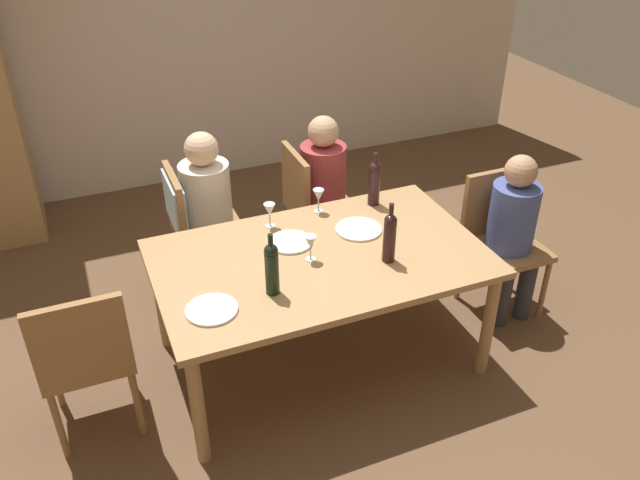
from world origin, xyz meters
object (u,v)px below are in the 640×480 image
(chair_right_end, at_px, (500,233))
(wine_glass_centre, at_px, (270,210))
(chair_far_left, at_px, (189,218))
(chair_left_end, at_px, (85,354))
(wine_bottle_dark_red, at_px, (374,182))
(wine_bottle_short_olive, at_px, (390,236))
(dinner_plate_host, at_px, (212,310))
(chair_far_right, at_px, (311,202))
(wine_glass_near_right, at_px, (318,196))
(person_man_guest, at_px, (514,226))
(wine_bottle_tall_green, at_px, (272,267))
(person_woman_host, at_px, (211,204))
(person_man_bearded, at_px, (327,183))
(wine_glass_near_left, at_px, (310,243))
(dinner_plate_guest_right, at_px, (290,242))
(dinner_plate_guest_left, at_px, (359,229))
(dining_table, at_px, (320,267))

(chair_right_end, bearing_deg, wine_glass_centre, -12.32)
(chair_far_left, bearing_deg, chair_left_end, -36.61)
(wine_bottle_dark_red, distance_m, wine_bottle_short_olive, 0.63)
(chair_far_left, xyz_separation_m, dinner_plate_host, (-0.14, -1.17, 0.15))
(chair_far_right, xyz_separation_m, wine_bottle_dark_red, (0.21, -0.51, 0.35))
(wine_glass_near_right, height_order, dinner_plate_host, wine_glass_near_right)
(wine_bottle_short_olive, bearing_deg, chair_left_end, 176.63)
(person_man_guest, distance_m, wine_glass_near_right, 1.22)
(wine_bottle_tall_green, bearing_deg, chair_far_right, 59.85)
(person_woman_host, relative_size, wine_glass_centre, 7.78)
(chair_left_end, distance_m, wine_glass_near_right, 1.58)
(person_man_bearded, distance_m, wine_glass_centre, 0.80)
(chair_far_right, height_order, wine_bottle_dark_red, wine_bottle_dark_red)
(wine_bottle_dark_red, bearing_deg, chair_far_right, 112.57)
(chair_right_end, bearing_deg, wine_glass_near_left, 4.43)
(person_woman_host, relative_size, dinner_plate_guest_right, 4.60)
(chair_left_end, bearing_deg, chair_right_end, 3.90)
(person_woman_host, xyz_separation_m, wine_glass_near_left, (0.32, -0.94, 0.17))
(wine_bottle_dark_red, relative_size, wine_glass_near_left, 2.31)
(person_woman_host, distance_m, dinner_plate_guest_left, 1.03)
(dinner_plate_guest_left, bearing_deg, chair_far_right, 89.41)
(wine_bottle_tall_green, bearing_deg, dinner_plate_guest_right, 58.96)
(chair_left_end, relative_size, person_man_bearded, 0.81)
(wine_bottle_tall_green, distance_m, wine_glass_near_left, 0.35)
(chair_far_left, relative_size, wine_glass_near_left, 6.17)
(chair_far_left, distance_m, person_woman_host, 0.17)
(wine_bottle_dark_red, distance_m, dinner_plate_host, 1.37)
(wine_glass_near_right, xyz_separation_m, dinner_plate_guest_left, (0.13, -0.29, -0.10))
(chair_far_right, height_order, person_man_guest, person_man_guest)
(dining_table, bearing_deg, wine_bottle_short_olive, -29.37)
(dinner_plate_guest_left, distance_m, dinner_plate_guest_right, 0.42)
(chair_left_end, height_order, wine_bottle_short_olive, wine_bottle_short_olive)
(person_man_guest, height_order, wine_bottle_dark_red, person_man_guest)
(wine_bottle_dark_red, distance_m, dinner_plate_guest_right, 0.69)
(dinner_plate_host, xyz_separation_m, dinner_plate_guest_left, (0.98, 0.41, 0.00))
(person_man_guest, height_order, wine_glass_near_right, person_man_guest)
(person_man_bearded, xyz_separation_m, wine_bottle_short_olive, (-0.11, -1.10, 0.23))
(chair_far_right, relative_size, person_woman_host, 0.79)
(chair_far_right, xyz_separation_m, dinner_plate_guest_left, (-0.01, -0.76, 0.21))
(chair_far_right, relative_size, person_man_bearded, 0.81)
(chair_right_end, xyz_separation_m, wine_glass_centre, (-1.43, 0.31, 0.31))
(wine_bottle_dark_red, xyz_separation_m, dinner_plate_guest_right, (-0.63, -0.23, -0.15))
(dining_table, relative_size, dinner_plate_host, 7.02)
(dining_table, height_order, wine_glass_near_left, wine_glass_near_left)
(person_man_guest, relative_size, wine_glass_near_left, 7.40)
(dinner_plate_guest_right, bearing_deg, wine_bottle_tall_green, -121.04)
(chair_left_end, xyz_separation_m, dinner_plate_host, (0.61, -0.16, 0.21))
(wine_bottle_tall_green, bearing_deg, wine_glass_near_right, 52.13)
(chair_far_left, relative_size, wine_bottle_dark_red, 2.68)
(chair_far_right, relative_size, wine_bottle_short_olive, 2.65)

